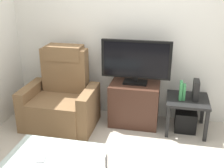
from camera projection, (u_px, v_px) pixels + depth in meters
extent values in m
plane|color=#B2A899|center=(126.00, 157.00, 3.21)|extent=(6.40, 6.40, 0.00)
cube|color=silver|center=(141.00, 28.00, 3.77)|extent=(6.40, 0.06, 2.60)
cube|color=#3D2319|center=(134.00, 103.00, 3.87)|extent=(0.67, 0.47, 0.60)
cube|color=black|center=(132.00, 102.00, 3.62)|extent=(0.62, 0.02, 0.02)
cube|color=black|center=(133.00, 98.00, 3.66)|extent=(0.34, 0.11, 0.04)
cube|color=black|center=(135.00, 82.00, 3.78)|extent=(0.32, 0.20, 0.03)
cube|color=black|center=(135.00, 79.00, 3.76)|extent=(0.06, 0.04, 0.05)
cube|color=black|center=(136.00, 59.00, 3.66)|extent=(0.93, 0.05, 0.52)
cube|color=black|center=(136.00, 60.00, 3.64)|extent=(0.86, 0.01, 0.46)
cube|color=brown|center=(60.00, 111.00, 3.84)|extent=(0.70, 0.72, 0.42)
cube|color=brown|center=(65.00, 70.00, 3.90)|extent=(0.64, 0.20, 0.62)
cube|color=brown|center=(64.00, 52.00, 3.83)|extent=(0.50, 0.26, 0.20)
cube|color=brown|center=(32.00, 104.00, 3.90)|extent=(0.14, 0.68, 0.56)
cube|color=brown|center=(89.00, 110.00, 3.73)|extent=(0.14, 0.68, 0.56)
cube|color=black|center=(188.00, 100.00, 3.63)|extent=(0.54, 0.54, 0.04)
cube|color=black|center=(168.00, 122.00, 3.54)|extent=(0.04, 0.04, 0.43)
cube|color=black|center=(206.00, 126.00, 3.45)|extent=(0.04, 0.04, 0.43)
cube|color=black|center=(168.00, 106.00, 3.98)|extent=(0.04, 0.04, 0.43)
cube|color=black|center=(203.00, 109.00, 3.89)|extent=(0.04, 0.04, 0.43)
cube|color=black|center=(185.00, 120.00, 3.74)|extent=(0.28, 0.28, 0.28)
cube|color=#388C4C|center=(181.00, 90.00, 3.58)|extent=(0.04, 0.14, 0.23)
cube|color=#388C4C|center=(184.00, 92.00, 3.58)|extent=(0.03, 0.12, 0.20)
cube|color=black|center=(196.00, 90.00, 3.57)|extent=(0.07, 0.20, 0.26)
cube|color=#B2C6C1|center=(55.00, 158.00, 2.55)|extent=(0.90, 0.60, 0.02)
cylinder|color=gray|center=(30.00, 153.00, 2.95)|extent=(0.02, 0.02, 0.39)
cylinder|color=gray|center=(106.00, 164.00, 2.79)|extent=(0.02, 0.02, 0.39)
cube|color=#B7B7BC|center=(42.00, 158.00, 2.52)|extent=(0.10, 0.16, 0.01)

